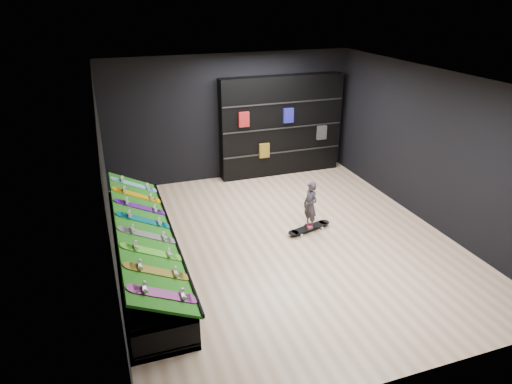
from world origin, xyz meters
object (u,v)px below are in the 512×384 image
object	(u,v)px
display_rack	(145,254)
floor_skateboard	(309,229)
back_shelving	(281,126)
child	(310,214)

from	to	relation	value
display_rack	floor_skateboard	xyz separation A→B (m)	(3.15, 0.22, -0.20)
display_rack	floor_skateboard	distance (m)	3.16
display_rack	back_shelving	world-z (taller)	back_shelving
back_shelving	display_rack	bearing A→B (deg)	-138.71
floor_skateboard	child	size ratio (longest dim) A/B	1.75
back_shelving	floor_skateboard	size ratio (longest dim) A/B	3.14
display_rack	floor_skateboard	world-z (taller)	display_rack
back_shelving	floor_skateboard	xyz separation A→B (m)	(-0.63, -3.10, -1.18)
floor_skateboard	child	world-z (taller)	child
back_shelving	floor_skateboard	world-z (taller)	back_shelving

